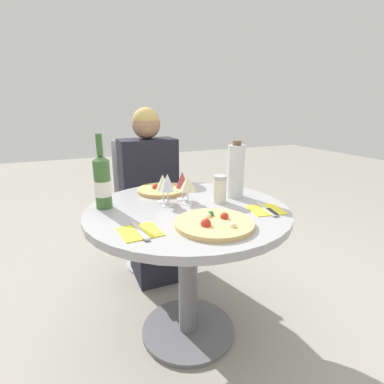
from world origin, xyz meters
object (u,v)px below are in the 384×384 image
(chair_behind_diner, at_px, (147,206))
(tall_carafe, at_px, (236,171))
(dining_table, at_px, (188,237))
(seated_diner, at_px, (152,202))
(wine_bottle, at_px, (102,182))
(pizza_large, at_px, (214,223))

(chair_behind_diner, bearing_deg, tall_carafe, 109.24)
(dining_table, bearing_deg, seated_diner, 88.18)
(chair_behind_diner, bearing_deg, wine_bottle, 61.10)
(seated_diner, height_order, wine_bottle, seated_diner)
(chair_behind_diner, bearing_deg, seated_diner, 90.00)
(wine_bottle, bearing_deg, tall_carafe, -8.05)
(pizza_large, distance_m, wine_bottle, 0.57)
(chair_behind_diner, height_order, wine_bottle, wine_bottle)
(seated_diner, bearing_deg, tall_carafe, 113.35)
(dining_table, xyz_separation_m, tall_carafe, (0.30, 0.06, 0.30))
(pizza_large, bearing_deg, tall_carafe, 47.64)
(chair_behind_diner, distance_m, wine_bottle, 0.90)
(dining_table, xyz_separation_m, seated_diner, (0.02, 0.71, -0.03))
(pizza_large, bearing_deg, chair_behind_diner, 89.52)
(pizza_large, bearing_deg, dining_table, 92.98)
(seated_diner, bearing_deg, pizza_large, 89.44)
(seated_diner, xyz_separation_m, wine_bottle, (-0.39, -0.55, 0.32))
(dining_table, relative_size, seated_diner, 0.83)
(dining_table, distance_m, pizza_large, 0.30)
(chair_behind_diner, xyz_separation_m, tall_carafe, (0.28, -0.80, 0.41))
(chair_behind_diner, xyz_separation_m, pizza_large, (-0.01, -1.11, 0.28))
(dining_table, xyz_separation_m, pizza_large, (0.01, -0.25, 0.17))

